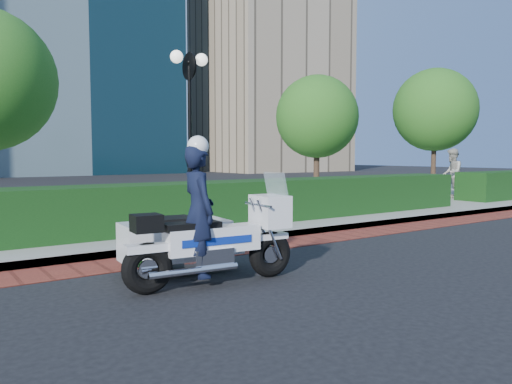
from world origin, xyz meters
TOP-DOWN VIEW (x-y plane):
  - ground at (0.00, 0.00)m, footprint 120.00×120.00m
  - brick_strip at (0.00, 1.50)m, footprint 60.00×1.00m
  - sidewalk at (0.00, 6.00)m, footprint 60.00×8.00m
  - hedge_main at (0.00, 3.60)m, footprint 18.00×1.20m
  - lamppost at (1.00, 5.20)m, footprint 1.02×0.70m
  - tree_c at (6.50, 6.50)m, footprint 2.80×2.80m
  - tree_d at (13.00, 6.50)m, footprint 3.40×3.40m
  - tower_right at (28.00, 38.00)m, footprint 14.00×12.00m
  - police_motorcycle at (-1.70, -0.10)m, footprint 2.50×1.84m
  - pedestrian at (11.91, 4.91)m, footprint 1.14×1.07m

SIDE VIEW (x-z plane):
  - ground at x=0.00m, z-range 0.00..0.00m
  - brick_strip at x=0.00m, z-range 0.00..0.01m
  - sidewalk at x=0.00m, z-range 0.00..0.15m
  - hedge_main at x=0.00m, z-range 0.15..1.15m
  - police_motorcycle at x=-1.70m, z-range -0.32..1.70m
  - pedestrian at x=11.91m, z-range 0.15..2.00m
  - lamppost at x=1.00m, z-range 0.85..5.06m
  - tree_c at x=6.50m, z-range 0.90..5.20m
  - tree_d at x=13.00m, z-range 1.03..6.19m
  - tower_right at x=28.00m, z-range 0.00..28.00m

